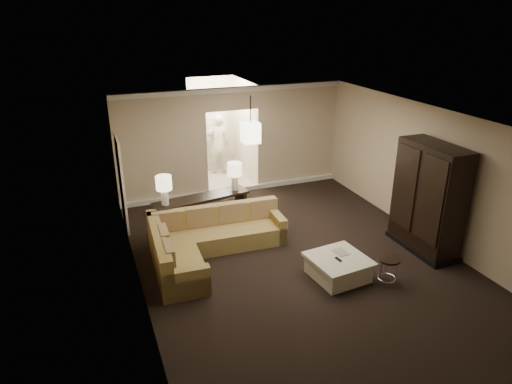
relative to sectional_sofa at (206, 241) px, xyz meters
name	(u,v)px	position (x,y,z in m)	size (l,w,h in m)	color
ground	(299,262)	(1.63, -0.91, -0.33)	(8.00, 8.00, 0.00)	black
wall_back	(233,141)	(1.63, 3.09, 1.07)	(6.00, 0.04, 2.80)	#BFAD91
wall_front	(468,328)	(1.63, -4.91, 1.07)	(6.00, 0.04, 2.80)	#BFAD91
wall_left	(136,222)	(-1.37, -0.91, 1.07)	(0.04, 8.00, 2.80)	#BFAD91
wall_right	(433,176)	(4.63, -0.91, 1.07)	(0.04, 8.00, 2.80)	#BFAD91
ceiling	(305,121)	(1.63, -0.91, 2.47)	(6.00, 8.00, 0.02)	silver
crown_molding	(233,90)	(1.63, 3.04, 2.40)	(6.00, 0.10, 0.12)	silver
baseboard	(235,190)	(1.63, 3.04, -0.27)	(6.00, 0.10, 0.12)	silver
side_door	(122,184)	(-1.34, 1.89, 0.72)	(0.05, 0.90, 2.10)	white
foyer	(218,133)	(1.63, 4.43, 0.97)	(1.44, 2.02, 2.80)	beige
sectional_sofa	(206,241)	(0.00, 0.00, 0.00)	(2.85, 2.24, 0.83)	brown
coffee_table	(338,267)	(2.05, -1.63, -0.12)	(1.09, 1.09, 0.42)	beige
console_table	(202,211)	(0.23, 1.09, 0.16)	(2.18, 0.85, 0.82)	black
armoire	(428,201)	(4.22, -1.32, 0.74)	(0.66, 1.55, 2.23)	black
drink_table	(388,265)	(2.78, -2.11, 0.03)	(0.40, 0.40, 0.50)	black
table_lamp_left	(164,186)	(-0.58, 0.94, 0.91)	(0.33, 0.33, 0.63)	white
table_lamp_right	(235,172)	(1.04, 1.23, 0.91)	(0.33, 0.33, 0.63)	white
pendant_light	(251,132)	(1.63, 1.79, 1.62)	(0.38, 0.38, 1.09)	black
person	(218,141)	(1.70, 4.69, 0.66)	(0.71, 0.48, 1.97)	#EBE7C7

